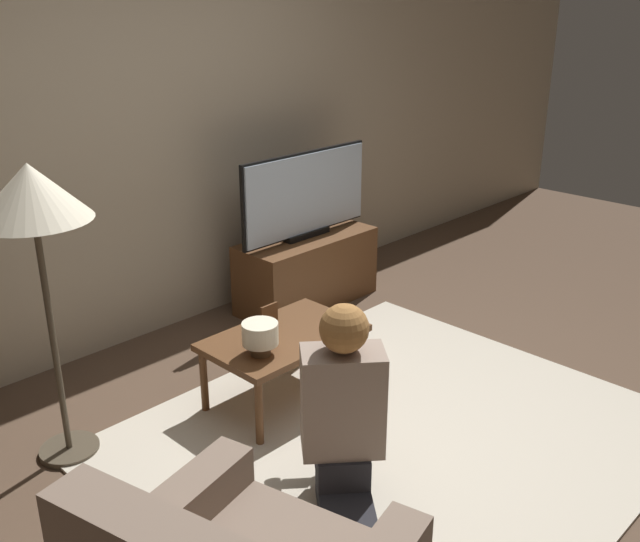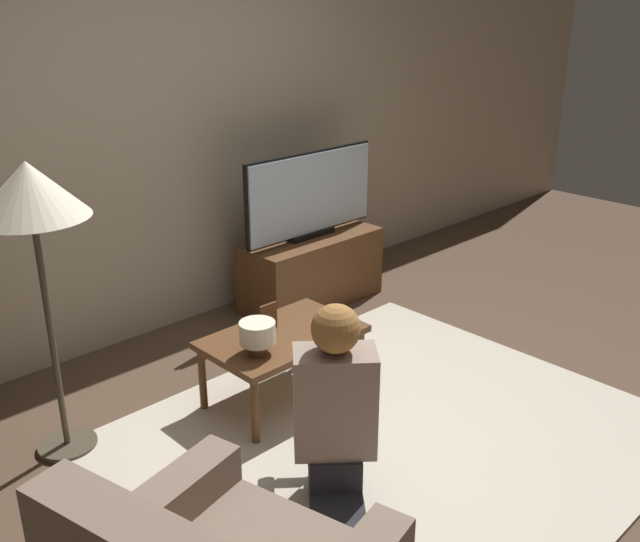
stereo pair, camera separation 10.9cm
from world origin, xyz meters
name	(u,v)px [view 2 (the right image)]	position (x,y,z in m)	size (l,w,h in m)	color
ground_plane	(390,441)	(0.00, 0.00, 0.00)	(10.00, 10.00, 0.00)	brown
wall_back	(157,128)	(0.00, 1.93, 1.30)	(10.00, 0.06, 2.60)	tan
rug	(391,440)	(0.00, 0.00, 0.01)	(2.53, 2.18, 0.02)	beige
tv_stand	(311,270)	(0.89, 1.50, 0.25)	(1.02, 0.43, 0.50)	brown
tv	(311,194)	(0.89, 1.51, 0.80)	(1.11, 0.08, 0.59)	black
coffee_table	(283,341)	(-0.12, 0.66, 0.35)	(0.82, 0.51, 0.40)	brown
floor_lamp	(31,203)	(-1.17, 1.06, 1.23)	(0.49, 0.49, 1.42)	#4C4233
person_kneeling	(335,409)	(-0.52, -0.12, 0.47)	(0.71, 0.76, 0.92)	#232328
picture_frame	(268,317)	(-0.14, 0.74, 0.47)	(0.11, 0.01, 0.15)	brown
table_lamp	(257,335)	(-0.35, 0.58, 0.50)	(0.18, 0.18, 0.17)	#4C3823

